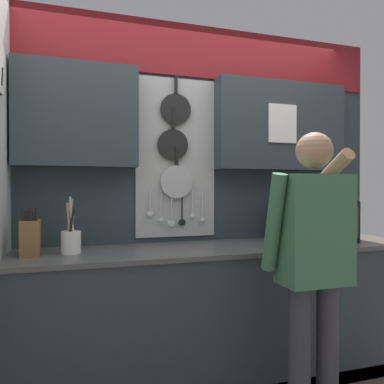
{
  "coord_description": "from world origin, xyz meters",
  "views": [
    {
      "loc": [
        -0.86,
        -2.38,
        1.33
      ],
      "look_at": [
        -0.04,
        0.21,
        1.3
      ],
      "focal_mm": 35.0,
      "sensor_mm": 36.0,
      "label": 1
    }
  ],
  "objects_px": {
    "microwave": "(314,221)",
    "knife_block": "(30,237)",
    "person": "(313,253)",
    "utensil_crock": "(71,240)"
  },
  "relations": [
    {
      "from": "microwave",
      "to": "knife_block",
      "type": "relative_size",
      "value": 1.79
    },
    {
      "from": "person",
      "to": "knife_block",
      "type": "bearing_deg",
      "value": 156.67
    },
    {
      "from": "knife_block",
      "to": "person",
      "type": "relative_size",
      "value": 0.18
    },
    {
      "from": "microwave",
      "to": "utensil_crock",
      "type": "relative_size",
      "value": 1.47
    },
    {
      "from": "microwave",
      "to": "knife_block",
      "type": "xyz_separation_m",
      "value": [
        -1.97,
        0.0,
        -0.04
      ]
    },
    {
      "from": "knife_block",
      "to": "person",
      "type": "bearing_deg",
      "value": -23.33
    },
    {
      "from": "microwave",
      "to": "person",
      "type": "height_order",
      "value": "person"
    },
    {
      "from": "knife_block",
      "to": "person",
      "type": "distance_m",
      "value": 1.64
    },
    {
      "from": "person",
      "to": "microwave",
      "type": "bearing_deg",
      "value": 53.83
    },
    {
      "from": "utensil_crock",
      "to": "person",
      "type": "bearing_deg",
      "value": -26.96
    }
  ]
}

